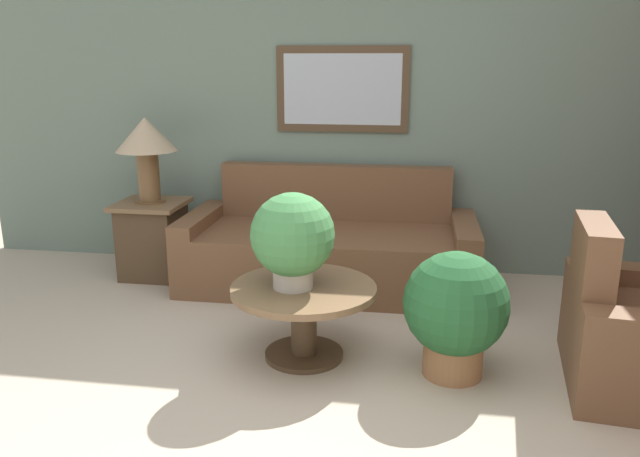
% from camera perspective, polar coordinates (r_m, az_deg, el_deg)
% --- Properties ---
extents(ground_plane, '(20.00, 20.00, 0.00)m').
position_cam_1_polar(ground_plane, '(3.03, -1.74, -19.39)').
color(ground_plane, '#BCAD93').
extents(wall_back, '(6.68, 0.09, 2.60)m').
position_cam_1_polar(wall_back, '(5.16, 3.61, 10.55)').
color(wall_back, slate).
rests_on(wall_back, ground_plane).
extents(couch_main, '(2.23, 0.95, 0.90)m').
position_cam_1_polar(couch_main, '(4.87, 0.84, -1.92)').
color(couch_main, brown).
rests_on(couch_main, ground_plane).
extents(coffee_table, '(0.85, 0.85, 0.45)m').
position_cam_1_polar(coffee_table, '(3.68, -1.50, -7.06)').
color(coffee_table, '#4C3823').
rests_on(coffee_table, ground_plane).
extents(side_table, '(0.53, 0.53, 0.62)m').
position_cam_1_polar(side_table, '(5.24, -15.01, -0.88)').
color(side_table, '#4C3823').
rests_on(side_table, ground_plane).
extents(table_lamp, '(0.48, 0.48, 0.67)m').
position_cam_1_polar(table_lamp, '(5.09, -15.62, 7.63)').
color(table_lamp, brown).
rests_on(table_lamp, side_table).
extents(potted_plant_on_table, '(0.48, 0.48, 0.56)m').
position_cam_1_polar(potted_plant_on_table, '(3.53, -2.52, -0.81)').
color(potted_plant_on_table, beige).
rests_on(potted_plant_on_table, coffee_table).
extents(potted_plant_floor, '(0.58, 0.58, 0.72)m').
position_cam_1_polar(potted_plant_floor, '(3.53, 12.29, -7.24)').
color(potted_plant_floor, '#9E6B42').
rests_on(potted_plant_floor, ground_plane).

